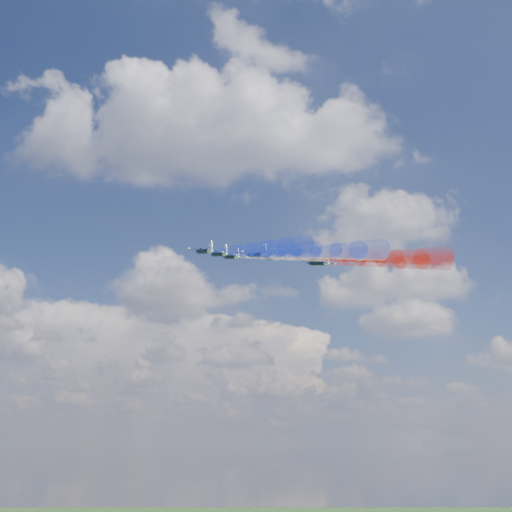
# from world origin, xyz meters

# --- Properties ---
(jet_lead) EXTENTS (15.21, 16.17, 6.57)m
(jet_lead) POSITION_xyz_m (10.13, 5.44, 152.81)
(jet_lead) COLOR black
(trail_lead) EXTENTS (27.59, 40.67, 15.11)m
(trail_lead) POSITION_xyz_m (24.81, -17.86, 146.03)
(trail_lead) COLOR silver
(jet_inner_left) EXTENTS (15.21, 16.17, 6.57)m
(jet_inner_left) POSITION_xyz_m (8.05, -7.18, 149.89)
(jet_inner_left) COLOR black
(trail_inner_left) EXTENTS (27.59, 40.67, 15.11)m
(trail_inner_left) POSITION_xyz_m (22.74, -30.47, 143.11)
(trail_inner_left) COLOR #1B36ED
(jet_inner_right) EXTENTS (15.21, 16.17, 6.57)m
(jet_inner_right) POSITION_xyz_m (23.53, 1.39, 151.02)
(jet_inner_right) COLOR black
(trail_inner_right) EXTENTS (27.59, 40.67, 15.11)m
(trail_inner_right) POSITION_xyz_m (38.21, -21.91, 144.24)
(trail_inner_right) COLOR red
(jet_outer_left) EXTENTS (15.21, 16.17, 6.57)m
(jet_outer_left) POSITION_xyz_m (5.95, -21.30, 146.49)
(jet_outer_left) COLOR black
(trail_outer_left) EXTENTS (27.59, 40.67, 15.11)m
(trail_outer_left) POSITION_xyz_m (20.63, -44.60, 139.72)
(trail_outer_left) COLOR #1B36ED
(jet_center_third) EXTENTS (15.21, 16.17, 6.57)m
(jet_center_third) POSITION_xyz_m (21.62, -12.45, 147.59)
(jet_center_third) COLOR black
(trail_center_third) EXTENTS (27.59, 40.67, 15.11)m
(trail_center_third) POSITION_xyz_m (36.30, -35.75, 140.81)
(trail_center_third) COLOR silver
(jet_outer_right) EXTENTS (15.21, 16.17, 6.57)m
(jet_outer_right) POSITION_xyz_m (36.67, -3.54, 147.63)
(jet_outer_right) COLOR black
(trail_outer_right) EXTENTS (27.59, 40.67, 15.11)m
(trail_outer_right) POSITION_xyz_m (51.35, -26.84, 140.85)
(trail_outer_right) COLOR red
(jet_rear_left) EXTENTS (15.21, 16.17, 6.57)m
(jet_rear_left) POSITION_xyz_m (20.13, -23.86, 144.58)
(jet_rear_left) COLOR black
(trail_rear_left) EXTENTS (27.59, 40.67, 15.11)m
(trail_rear_left) POSITION_xyz_m (34.81, -47.15, 137.80)
(trail_rear_left) COLOR #1B36ED
(jet_rear_right) EXTENTS (15.21, 16.17, 6.57)m
(jet_rear_right) POSITION_xyz_m (34.12, -14.68, 145.68)
(jet_rear_right) COLOR black
(trail_rear_right) EXTENTS (27.59, 40.67, 15.11)m
(trail_rear_right) POSITION_xyz_m (48.80, -37.98, 138.91)
(trail_rear_right) COLOR red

